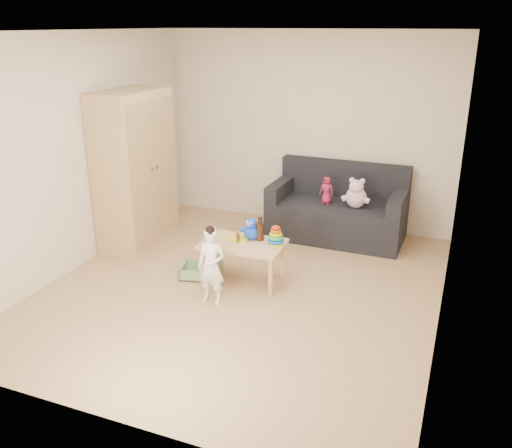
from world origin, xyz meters
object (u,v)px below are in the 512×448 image
at_px(sofa, 336,220).
at_px(play_table, 243,262).
at_px(wardrobe, 135,170).
at_px(toddler, 211,267).

distance_m(sofa, play_table, 1.76).
xyz_separation_m(sofa, play_table, (-0.63, -1.65, -0.01)).
height_order(wardrobe, toddler, wardrobe).
height_order(sofa, play_table, sofa).
bearing_deg(wardrobe, sofa, 26.01).
bearing_deg(toddler, sofa, 72.63).
distance_m(wardrobe, toddler, 1.97).
relative_size(sofa, play_table, 1.95).
xyz_separation_m(wardrobe, play_table, (1.66, -0.53, -0.73)).
height_order(wardrobe, play_table, wardrobe).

